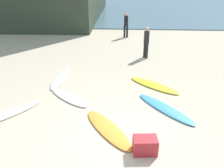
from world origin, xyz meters
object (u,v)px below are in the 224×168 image
Objects in this scene: surfboard_0 at (61,78)px; surfboard_4 at (11,112)px; surfboard_3 at (108,129)px; beachgoer_mid at (146,41)px; surfboard_5 at (69,97)px; surfboard_2 at (165,108)px; beachgoer_near at (126,24)px; beach_cooler at (145,145)px; surfboard_1 at (154,85)px.

surfboard_0 is 2.90m from surfboard_4.
surfboard_3 is 1.32× the size of beachgoer_mid.
surfboard_5 is (-1.53, 1.76, -0.00)m from surfboard_3.
surfboard_3 is (2.30, -3.45, -0.00)m from surfboard_0.
surfboard_2 reaches higher than surfboard_4.
surfboard_4 is 1.93m from surfboard_5.
surfboard_2 is (4.08, -2.25, -0.00)m from surfboard_0.
beachgoer_mid is at bearing -126.11° from surfboard_2.
surfboard_0 reaches higher than surfboard_2.
beachgoer_near is at bearing 28.32° from surfboard_5.
surfboard_3 is 6.73m from beachgoer_mid.
beachgoer_near is 1.05× the size of beachgoer_mid.
surfboard_3 is 1.30m from beach_cooler.
beachgoer_near is at bearing 92.56° from beach_cooler.
surfboard_4 is at bearing -67.69° from beachgoer_mid.
surfboard_1 is 3.79× the size of beach_cooler.
surfboard_2 is 1.21× the size of surfboard_5.
surfboard_3 is at bearing -56.25° from surfboard_0.
surfboard_1 is at bearing 80.40° from beach_cooler.
beachgoer_mid is at bearing -138.69° from surfboard_1.
beachgoer_mid reaches higher than surfboard_1.
surfboard_0 is 1.40× the size of beachgoer_near.
surfboard_2 is 1.18× the size of surfboard_4.
surfboard_3 is 2.33m from surfboard_5.
surfboard_1 is 1.13× the size of surfboard_5.
beachgoer_near is (-1.34, 9.90, 0.92)m from surfboard_2.
beach_cooler is at bearing 30.42° from surfboard_1.
beach_cooler reaches higher than surfboard_1.
surfboard_0 is 4.15× the size of beach_cooler.
beach_cooler is at bearing 18.64° from surfboard_4.
surfboard_5 is at bearing 95.09° from surfboard_3.
surfboard_1 is 3.36m from surfboard_5.
surfboard_4 is 1.22× the size of beachgoer_mid.
beachgoer_near is 11.97m from beach_cooler.
surfboard_3 is 3.20m from surfboard_4.
beachgoer_mid is (3.84, 3.04, 0.87)m from surfboard_0.
beachgoer_mid is (3.07, 4.73, 0.88)m from surfboard_5.
beachgoer_mid is at bearing -56.21° from beachgoer_near.
surfboard_3 is (-1.62, -2.94, 0.00)m from surfboard_1.
surfboard_0 is 4.15m from surfboard_3.
surfboard_0 reaches higher than surfboard_3.
surfboard_5 is 1.19× the size of beachgoer_mid.
surfboard_3 is 1.11× the size of surfboard_5.
beach_cooler is at bearing -52.53° from surfboard_0.
beach_cooler is (-0.64, -3.77, 0.17)m from surfboard_1.
surfboard_1 is 3.35m from surfboard_3.
surfboard_5 is at bearing -65.47° from surfboard_0.
surfboard_4 is 1.16× the size of beachgoer_near.
surfboard_5 is at bearing -61.93° from beachgoer_mid.
beachgoer_near is (2.74, 7.65, 0.92)m from surfboard_0.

